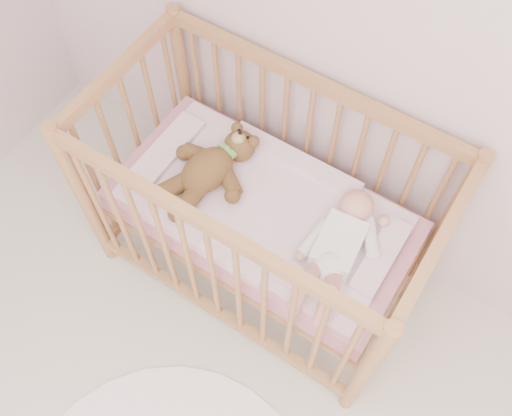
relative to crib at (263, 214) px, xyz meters
The scene contains 6 objects.
wall_back 1.05m from the crib, 39.88° to the left, with size 4.00×0.02×2.70m, color silver.
crib is the anchor object (origin of this frame).
mattress 0.01m from the crib, ahead, with size 1.22×0.62×0.13m, color #CC7F92.
blanket 0.06m from the crib, behind, with size 1.10×0.58×0.06m, color #FAACCB, non-canonical shape.
baby 0.37m from the crib, ahead, with size 0.29×0.60×0.15m, color white, non-canonical shape.
teddy_bear 0.29m from the crib, behind, with size 0.37×0.52×0.15m, color brown, non-canonical shape.
Camera 1 is at (0.12, 0.62, 2.54)m, focal length 40.00 mm.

